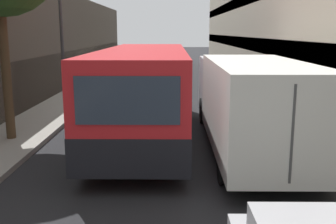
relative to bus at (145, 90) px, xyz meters
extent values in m
plane|color=#232326|center=(0.71, 2.29, -1.55)|extent=(150.00, 150.00, 0.00)
cube|color=#9E998E|center=(-4.18, 2.29, -1.47)|extent=(2.22, 60.00, 0.15)
cube|color=black|center=(-5.83, 2.29, -0.40)|extent=(1.08, 60.00, 2.29)
cube|color=#333D47|center=(5.62, 2.29, 1.25)|extent=(1.08, 60.00, 0.70)
cube|color=red|center=(0.00, 0.00, 0.11)|extent=(2.59, 10.15, 2.47)
cube|color=black|center=(0.00, 0.00, -0.69)|extent=(2.61, 10.17, 0.86)
cube|color=#2D3847|center=(0.00, 0.00, 0.48)|extent=(2.63, 9.34, 0.79)
cube|color=#2D3847|center=(0.00, -5.08, 0.55)|extent=(2.12, 0.04, 0.99)
cylinder|color=black|center=(-1.14, 3.15, -1.05)|extent=(0.24, 1.00, 1.00)
cylinder|color=black|center=(1.14, 3.15, -1.05)|extent=(0.24, 1.00, 1.00)
cylinder|color=black|center=(-1.14, -3.14, -1.05)|extent=(0.24, 1.00, 1.00)
cylinder|color=black|center=(1.14, -3.14, -1.05)|extent=(0.24, 1.00, 1.00)
cube|color=silver|center=(3.16, 1.95, -0.10)|extent=(2.30, 2.47, 2.08)
cube|color=silver|center=(3.16, -2.46, 0.00)|extent=(2.39, 6.36, 2.27)
cube|color=#4C4C4C|center=(3.16, -5.65, 0.00)|extent=(0.05, 0.02, 1.93)
cylinder|color=black|center=(2.08, 1.95, -1.07)|extent=(0.22, 0.96, 0.96)
cylinder|color=black|center=(4.24, 1.95, -1.07)|extent=(0.22, 0.96, 0.96)
cylinder|color=black|center=(2.08, -4.21, -1.07)|extent=(0.22, 0.96, 0.96)
cylinder|color=black|center=(4.24, -4.21, -1.07)|extent=(0.22, 0.96, 0.96)
cube|color=navy|center=(-0.47, 9.61, -0.48)|extent=(1.96, 4.30, 1.61)
cube|color=#2D3847|center=(-0.47, 11.43, -0.20)|extent=(1.57, 0.04, 0.56)
cylinder|color=black|center=(-1.35, 10.85, -1.23)|extent=(0.16, 0.64, 0.64)
cylinder|color=black|center=(0.41, 10.85, -1.23)|extent=(0.16, 0.64, 0.64)
cylinder|color=black|center=(-1.35, 8.36, -1.23)|extent=(0.16, 0.64, 0.64)
cylinder|color=black|center=(0.41, 8.36, -1.23)|extent=(0.16, 0.64, 0.64)
cylinder|color=#38383D|center=(-3.32, 2.41, 2.41)|extent=(0.12, 0.12, 7.61)
cylinder|color=#4C3823|center=(-4.18, -0.86, 0.74)|extent=(0.28, 0.28, 4.26)
camera|label=1|loc=(0.89, -12.80, 1.90)|focal=42.00mm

